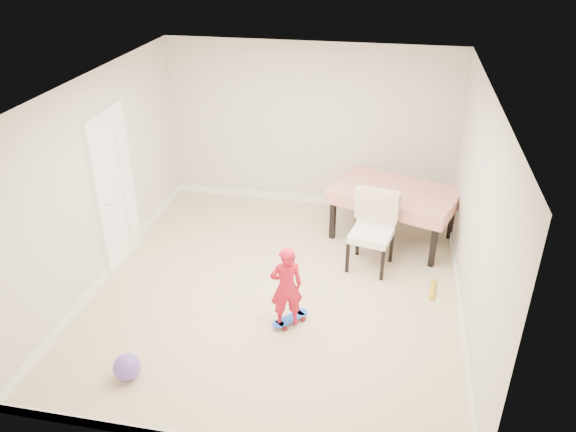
% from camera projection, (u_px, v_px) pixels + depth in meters
% --- Properties ---
extents(ground, '(5.00, 5.00, 0.00)m').
position_uv_depth(ground, '(277.00, 288.00, 7.15)').
color(ground, '#C7B18A').
rests_on(ground, ground).
extents(ceiling, '(4.50, 5.00, 0.04)m').
position_uv_depth(ceiling, '(275.00, 88.00, 5.93)').
color(ceiling, white).
rests_on(ceiling, wall_back).
extents(wall_back, '(4.50, 0.04, 2.60)m').
position_uv_depth(wall_back, '(310.00, 127.00, 8.68)').
color(wall_back, beige).
rests_on(wall_back, ground).
extents(wall_front, '(4.50, 0.04, 2.60)m').
position_uv_depth(wall_front, '(210.00, 334.00, 4.39)').
color(wall_front, beige).
rests_on(wall_front, ground).
extents(wall_left, '(0.04, 5.00, 2.60)m').
position_uv_depth(wall_left, '(100.00, 181.00, 6.91)').
color(wall_left, beige).
rests_on(wall_left, ground).
extents(wall_right, '(0.04, 5.00, 2.60)m').
position_uv_depth(wall_right, '(475.00, 214.00, 6.16)').
color(wall_right, beige).
rests_on(wall_right, ground).
extents(door, '(0.11, 0.94, 2.11)m').
position_uv_depth(door, '(115.00, 191.00, 7.30)').
color(door, white).
rests_on(door, ground).
extents(baseboard_back, '(4.50, 0.02, 0.12)m').
position_uv_depth(baseboard_back, '(309.00, 199.00, 9.28)').
color(baseboard_back, white).
rests_on(baseboard_back, ground).
extents(baseboard_left, '(0.02, 5.00, 0.12)m').
position_uv_depth(baseboard_left, '(114.00, 266.00, 7.50)').
color(baseboard_left, white).
rests_on(baseboard_left, ground).
extents(baseboard_right, '(0.02, 5.00, 0.12)m').
position_uv_depth(baseboard_right, '(459.00, 305.00, 6.75)').
color(baseboard_right, white).
rests_on(baseboard_right, ground).
extents(dining_table, '(1.94, 1.56, 0.79)m').
position_uv_depth(dining_table, '(393.00, 214.00, 8.08)').
color(dining_table, '#B61B09').
rests_on(dining_table, ground).
extents(dining_chair, '(0.70, 0.76, 1.05)m').
position_uv_depth(dining_chair, '(371.00, 233.00, 7.34)').
color(dining_chair, silver).
rests_on(dining_chair, ground).
extents(skateboard, '(0.45, 0.49, 0.07)m').
position_uv_depth(skateboard, '(290.00, 320.00, 6.53)').
color(skateboard, blue).
rests_on(skateboard, ground).
extents(child, '(0.44, 0.37, 1.02)m').
position_uv_depth(child, '(286.00, 289.00, 6.26)').
color(child, red).
rests_on(child, ground).
extents(balloon, '(0.28, 0.28, 0.28)m').
position_uv_depth(balloon, '(127.00, 367.00, 5.70)').
color(balloon, '#7150C0').
rests_on(balloon, ground).
extents(foam_toy, '(0.10, 0.40, 0.06)m').
position_uv_depth(foam_toy, '(433.00, 290.00, 7.07)').
color(foam_toy, gold).
rests_on(foam_toy, ground).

